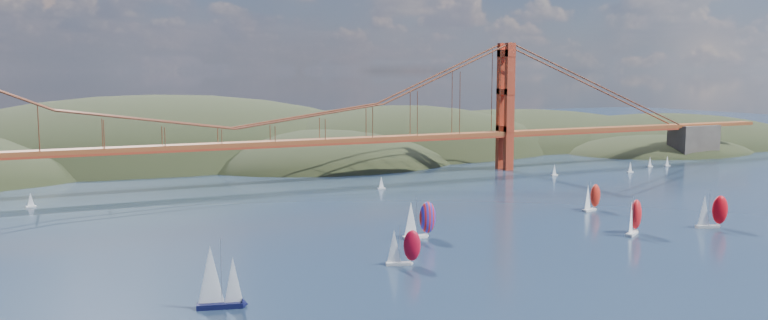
{
  "coord_description": "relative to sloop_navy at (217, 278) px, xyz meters",
  "views": [
    {
      "loc": [
        -67.26,
        -91.84,
        42.9
      ],
      "look_at": [
        18.87,
        90.0,
        18.98
      ],
      "focal_mm": 35.0,
      "sensor_mm": 36.0,
      "label": 1
    }
  ],
  "objects": [
    {
      "name": "distant_boat_4",
      "position": [
        165.08,
        113.61,
        -3.31
      ],
      "size": [
        3.0,
        2.0,
        4.7
      ],
      "color": "silver",
      "rests_on": "ground"
    },
    {
      "name": "racer_0",
      "position": [
        44.16,
        12.9,
        -1.49
      ],
      "size": [
        8.0,
        5.08,
        8.94
      ],
      "rotation": [
        0.0,
        0.0,
        -0.34
      ],
      "color": "silver",
      "rests_on": "ground"
    },
    {
      "name": "racer_rwb",
      "position": [
        60.17,
        35.38,
        -0.69
      ],
      "size": [
        9.26,
        3.78,
        10.64
      ],
      "rotation": [
        0.0,
        0.0,
        -0.03
      ],
      "color": "white",
      "rests_on": "ground"
    },
    {
      "name": "racer_3",
      "position": [
        126.38,
        46.32,
        -1.4
      ],
      "size": [
        8.15,
        4.87,
        9.13
      ],
      "rotation": [
        0.0,
        0.0,
        0.29
      ],
      "color": "silver",
      "rests_on": "ground"
    },
    {
      "name": "distant_boat_5",
      "position": [
        200.43,
        107.7,
        -3.31
      ],
      "size": [
        3.0,
        2.0,
        4.7
      ],
      "color": "silver",
      "rests_on": "ground"
    },
    {
      "name": "racer_1",
      "position": [
        113.48,
        14.97,
        -0.9
      ],
      "size": [
        8.96,
        7.13,
        10.2
      ],
      "rotation": [
        0.0,
        0.0,
        0.54
      ],
      "color": "silver",
      "rests_on": "ground"
    },
    {
      "name": "distant_boat_3",
      "position": [
        -30.43,
        126.56,
        -3.31
      ],
      "size": [
        3.0,
        2.0,
        4.7
      ],
      "color": "silver",
      "rests_on": "ground"
    },
    {
      "name": "racer_2",
      "position": [
        138.96,
        12.09,
        -0.91
      ],
      "size": [
        9.09,
        5.74,
        10.17
      ],
      "rotation": [
        0.0,
        0.0,
        -0.33
      ],
      "color": "silver",
      "rests_on": "ground"
    },
    {
      "name": "distant_boat_6",
      "position": [
        221.77,
        117.96,
        -3.31
      ],
      "size": [
        3.0,
        2.0,
        4.7
      ],
      "color": "silver",
      "rests_on": "ground"
    },
    {
      "name": "sloop_navy",
      "position": [
        0.0,
        0.0,
        0.0
      ],
      "size": [
        8.72,
        5.83,
        12.95
      ],
      "rotation": [
        0.0,
        0.0,
        -0.25
      ],
      "color": "black",
      "rests_on": "ground"
    },
    {
      "name": "headlands",
      "position": [
        83.04,
        237.89,
        -18.17
      ],
      "size": [
        725.0,
        225.0,
        96.0
      ],
      "color": "black",
      "rests_on": "ground"
    },
    {
      "name": "bridge",
      "position": [
        36.34,
        139.61,
        26.52
      ],
      "size": [
        552.0,
        12.0,
        55.0
      ],
      "color": "#944720",
      "rests_on": "ground"
    },
    {
      "name": "distant_boat_7",
      "position": [
        231.41,
        117.14,
        -3.31
      ],
      "size": [
        3.0,
        2.0,
        4.7
      ],
      "color": "silver",
      "rests_on": "ground"
    },
    {
      "name": "distant_boat_8",
      "position": [
        85.67,
        112.53,
        -3.31
      ],
      "size": [
        3.0,
        2.0,
        4.7
      ],
      "color": "silver",
      "rests_on": "ground"
    }
  ]
}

